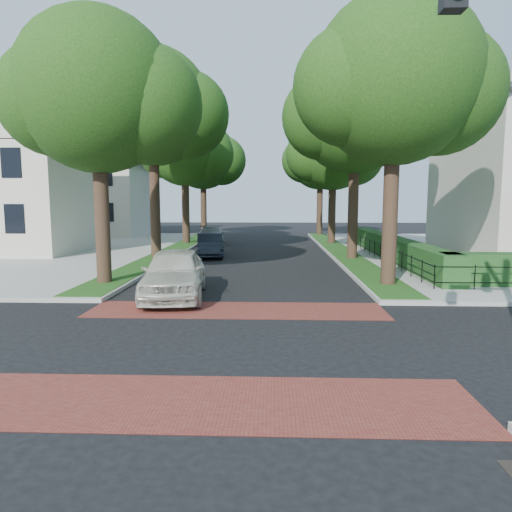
{
  "coord_description": "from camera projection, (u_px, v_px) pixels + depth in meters",
  "views": [
    {
      "loc": [
        1.08,
        -10.38,
        3.32
      ],
      "look_at": [
        0.56,
        3.79,
        1.6
      ],
      "focal_mm": 32.0,
      "sensor_mm": 36.0,
      "label": 1
    }
  ],
  "objects": [
    {
      "name": "fence_main_road",
      "position": [
        377.0,
        250.0,
        25.3
      ],
      "size": [
        0.06,
        18.0,
        0.9
      ],
      "primitive_type": null,
      "color": "black",
      "rests_on": "sidewalk_ne"
    },
    {
      "name": "tree_left_back",
      "position": [
        204.0,
        157.0,
        43.02
      ],
      "size": [
        7.75,
        6.66,
        10.44
      ],
      "color": "black",
      "rests_on": "sidewalk_nw"
    },
    {
      "name": "ground",
      "position": [
        226.0,
        343.0,
        10.74
      ],
      "size": [
        120.0,
        120.0,
        0.0
      ],
      "primitive_type": "plane",
      "color": "black",
      "rests_on": "ground"
    },
    {
      "name": "tree_left_far",
      "position": [
        186.0,
        150.0,
        34.1
      ],
      "size": [
        7.0,
        6.02,
        9.86
      ],
      "color": "black",
      "rests_on": "sidewalk_nw"
    },
    {
      "name": "tree_right_far",
      "position": [
        334.0,
        152.0,
        33.73
      ],
      "size": [
        7.25,
        6.23,
        9.74
      ],
      "color": "black",
      "rests_on": "sidewalk_ne"
    },
    {
      "name": "grass_strip_ne",
      "position": [
        339.0,
        250.0,
        29.47
      ],
      "size": [
        1.6,
        29.8,
        0.02
      ],
      "primitive_type": "cube",
      "color": "#1D4313",
      "rests_on": "sidewalk_ne"
    },
    {
      "name": "tree_left_near",
      "position": [
        102.0,
        96.0,
        17.23
      ],
      "size": [
        7.5,
        6.45,
        10.2
      ],
      "color": "black",
      "rests_on": "sidewalk_nw"
    },
    {
      "name": "tree_right_near",
      "position": [
        396.0,
        83.0,
        16.8
      ],
      "size": [
        7.75,
        6.67,
        10.66
      ],
      "color": "black",
      "rests_on": "sidewalk_ne"
    },
    {
      "name": "grass_strip_nw",
      "position": [
        174.0,
        249.0,
        29.87
      ],
      "size": [
        1.6,
        29.8,
        0.02
      ],
      "primitive_type": "cube",
      "color": "#1D4313",
      "rests_on": "sidewalk_nw"
    },
    {
      "name": "hedge_main_road",
      "position": [
        392.0,
        247.0,
        25.25
      ],
      "size": [
        1.0,
        18.0,
        1.2
      ],
      "primitive_type": "cube",
      "color": "#16401B",
      "rests_on": "sidewalk_ne"
    },
    {
      "name": "house_left_near",
      "position": [
        9.0,
        173.0,
        28.55
      ],
      "size": [
        10.0,
        9.0,
        10.14
      ],
      "color": "beige",
      "rests_on": "sidewalk_nw"
    },
    {
      "name": "parked_car_rear",
      "position": [
        211.0,
        236.0,
        34.45
      ],
      "size": [
        2.64,
        5.02,
        1.39
      ],
      "primitive_type": "imported",
      "rotation": [
        0.0,
        0.0,
        0.15
      ],
      "color": "slate",
      "rests_on": "ground"
    },
    {
      "name": "tree_right_back",
      "position": [
        321.0,
        158.0,
        42.63
      ],
      "size": [
        7.5,
        6.45,
        10.2
      ],
      "color": "black",
      "rests_on": "sidewalk_ne"
    },
    {
      "name": "crosswalk_near",
      "position": [
        207.0,
        402.0,
        7.57
      ],
      "size": [
        9.0,
        2.2,
        0.01
      ],
      "primitive_type": "cube",
      "color": "maroon",
      "rests_on": "ground"
    },
    {
      "name": "tree_right_mid",
      "position": [
        357.0,
        114.0,
        24.7
      ],
      "size": [
        8.25,
        7.09,
        11.22
      ],
      "color": "black",
      "rests_on": "sidewalk_ne"
    },
    {
      "name": "parked_car_front",
      "position": [
        174.0,
        273.0,
        15.68
      ],
      "size": [
        2.55,
        5.21,
        1.71
      ],
      "primitive_type": "imported",
      "rotation": [
        0.0,
        0.0,
        0.11
      ],
      "color": "beige",
      "rests_on": "ground"
    },
    {
      "name": "house_left_far",
      "position": [
        95.0,
        182.0,
        42.44
      ],
      "size": [
        10.0,
        9.0,
        10.14
      ],
      "color": "beige",
      "rests_on": "sidewalk_nw"
    },
    {
      "name": "crosswalk_far",
      "position": [
        237.0,
        310.0,
        13.91
      ],
      "size": [
        9.0,
        2.2,
        0.01
      ],
      "primitive_type": "cube",
      "color": "maroon",
      "rests_on": "ground"
    },
    {
      "name": "tree_left_mid",
      "position": [
        156.0,
        109.0,
        25.05
      ],
      "size": [
        8.0,
        6.88,
        11.48
      ],
      "color": "black",
      "rests_on": "sidewalk_nw"
    },
    {
      "name": "parked_car_middle",
      "position": [
        210.0,
        245.0,
        27.15
      ],
      "size": [
        2.1,
        4.39,
        1.39
      ],
      "primitive_type": "imported",
      "rotation": [
        0.0,
        0.0,
        0.15
      ],
      "color": "#1D222B",
      "rests_on": "ground"
    }
  ]
}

